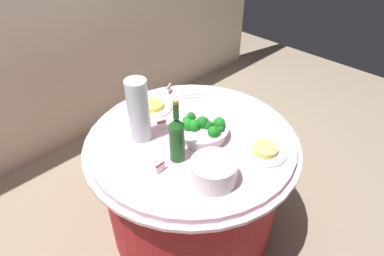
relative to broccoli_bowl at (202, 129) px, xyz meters
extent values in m
plane|color=gray|center=(-0.03, 0.04, -0.79)|extent=(6.00, 6.00, 0.00)
cylinder|color=maroon|center=(-0.03, 0.04, -0.44)|extent=(1.01, 1.01, 0.69)
cylinder|color=#E0B2C6|center=(-0.03, 0.04, -0.09)|extent=(1.16, 1.16, 0.02)
cylinder|color=#E0B2C6|center=(-0.03, 0.04, -0.06)|extent=(1.10, 1.10, 0.03)
cylinder|color=white|center=(0.00, 0.00, -0.02)|extent=(0.26, 0.26, 0.05)
cylinder|color=white|center=(0.00, 0.00, 0.01)|extent=(0.28, 0.28, 0.01)
sphere|color=#19541E|center=(0.05, -0.09, 0.02)|extent=(0.04, 0.04, 0.04)
sphere|color=#19741E|center=(0.06, -0.06, 0.04)|extent=(0.07, 0.07, 0.07)
sphere|color=#19621E|center=(0.03, 0.01, 0.02)|extent=(0.05, 0.05, 0.05)
sphere|color=#197A1E|center=(-0.06, 0.05, 0.03)|extent=(0.07, 0.07, 0.07)
sphere|color=#19571E|center=(0.02, -0.02, 0.02)|extent=(0.06, 0.06, 0.06)
sphere|color=#19751E|center=(-0.01, -0.08, 0.03)|extent=(0.06, 0.06, 0.06)
sphere|color=#197C1E|center=(-0.04, 0.02, 0.04)|extent=(0.06, 0.06, 0.06)
sphere|color=#19751E|center=(-0.03, 0.09, 0.03)|extent=(0.04, 0.04, 0.04)
sphere|color=#19831E|center=(0.00, -0.09, 0.03)|extent=(0.05, 0.05, 0.05)
sphere|color=#19641E|center=(0.01, 0.01, 0.04)|extent=(0.07, 0.07, 0.07)
sphere|color=#195A1E|center=(0.01, 0.10, 0.02)|extent=(0.05, 0.05, 0.05)
cylinder|color=white|center=(-0.20, -0.26, -0.04)|extent=(0.21, 0.21, 0.01)
cylinder|color=white|center=(-0.20, -0.26, -0.03)|extent=(0.21, 0.21, 0.01)
cylinder|color=white|center=(-0.20, -0.26, -0.02)|extent=(0.21, 0.21, 0.01)
cylinder|color=white|center=(-0.20, -0.26, -0.01)|extent=(0.21, 0.21, 0.01)
cylinder|color=white|center=(-0.20, -0.26, 0.00)|extent=(0.21, 0.21, 0.01)
cylinder|color=white|center=(-0.20, -0.26, 0.01)|extent=(0.21, 0.21, 0.01)
cylinder|color=white|center=(-0.20, -0.26, 0.02)|extent=(0.21, 0.21, 0.01)
cylinder|color=white|center=(-0.20, -0.26, 0.03)|extent=(0.21, 0.21, 0.01)
cylinder|color=white|center=(-0.20, -0.26, 0.04)|extent=(0.21, 0.21, 0.01)
cylinder|color=white|center=(-0.20, -0.26, 0.05)|extent=(0.21, 0.21, 0.01)
cylinder|color=white|center=(-0.20, -0.26, 0.06)|extent=(0.21, 0.21, 0.01)
cylinder|color=#194F1C|center=(-0.21, -0.03, 0.05)|extent=(0.07, 0.07, 0.20)
cone|color=#194F1C|center=(-0.21, -0.03, 0.17)|extent=(0.07, 0.07, 0.04)
cylinder|color=#194F1C|center=(-0.21, -0.03, 0.23)|extent=(0.03, 0.03, 0.08)
cylinder|color=#B2844C|center=(-0.21, -0.03, 0.28)|extent=(0.03, 0.03, 0.02)
cylinder|color=silver|center=(-0.23, 0.22, 0.12)|extent=(0.11, 0.11, 0.34)
sphere|color=#E5B26B|center=(-0.21, 0.22, -0.01)|extent=(0.06, 0.06, 0.06)
sphere|color=#E5B26B|center=(-0.24, 0.24, -0.01)|extent=(0.06, 0.06, 0.06)
sphere|color=#E5B26B|center=(-0.24, 0.20, -0.01)|extent=(0.06, 0.06, 0.06)
sphere|color=#72C64C|center=(-0.22, 0.23, 0.05)|extent=(0.06, 0.06, 0.06)
sphere|color=#72C64C|center=(-0.25, 0.23, 0.05)|extent=(0.06, 0.06, 0.06)
sphere|color=#72C64C|center=(-0.23, 0.20, 0.05)|extent=(0.06, 0.06, 0.06)
sphere|color=red|center=(-0.23, 0.24, 0.10)|extent=(0.06, 0.06, 0.06)
sphere|color=red|center=(-0.26, 0.22, 0.10)|extent=(0.06, 0.06, 0.06)
sphere|color=red|center=(-0.22, 0.21, 0.10)|extent=(0.06, 0.06, 0.06)
cylinder|color=silver|center=(0.22, 0.32, -0.04)|extent=(0.13, 0.10, 0.01)
cylinder|color=silver|center=(0.24, 0.35, -0.04)|extent=(0.13, 0.10, 0.01)
sphere|color=silver|center=(0.30, 0.29, -0.04)|extent=(0.01, 0.01, 0.01)
cylinder|color=white|center=(0.12, -0.31, -0.04)|extent=(0.22, 0.22, 0.01)
cylinder|color=#EACC60|center=(0.12, -0.31, -0.02)|extent=(0.13, 0.13, 0.03)
cylinder|color=white|center=(-0.02, 0.39, -0.04)|extent=(0.22, 0.22, 0.01)
cylinder|color=#F2D14C|center=(-0.02, 0.39, -0.02)|extent=(0.13, 0.13, 0.03)
cube|color=white|center=(-0.33, -0.05, -0.02)|extent=(0.05, 0.01, 0.05)
cube|color=maroon|center=(-0.33, -0.05, 0.00)|extent=(0.05, 0.01, 0.01)
cube|color=white|center=(-0.11, 0.20, -0.02)|extent=(0.05, 0.03, 0.05)
cube|color=maroon|center=(-0.11, 0.20, 0.00)|extent=(0.05, 0.03, 0.01)
cube|color=white|center=(0.18, 0.46, -0.02)|extent=(0.05, 0.03, 0.05)
cube|color=maroon|center=(0.18, 0.46, 0.00)|extent=(0.05, 0.03, 0.01)
camera|label=1|loc=(-1.01, -0.93, 1.04)|focal=30.69mm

